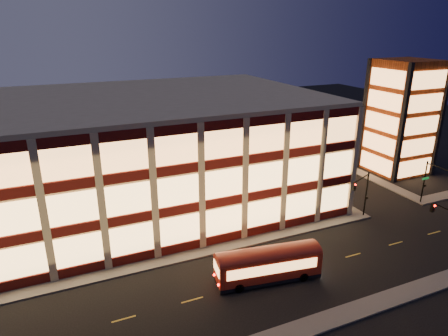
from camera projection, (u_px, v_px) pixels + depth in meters
name	position (u px, v px, depth m)	size (l,w,h in m)	color
ground	(191.00, 260.00, 41.18)	(200.00, 200.00, 0.00)	black
sidewalk_office_south	(160.00, 261.00, 40.88)	(54.00, 2.00, 0.15)	#514F4C
sidewalk_office_east	(290.00, 175.00, 64.54)	(2.00, 30.00, 0.15)	#514F4C
sidewalk_tower_west	(345.00, 166.00, 68.73)	(2.00, 30.00, 0.15)	#514F4C
office_building	(125.00, 152.00, 52.19)	(50.45, 30.45, 14.50)	tan
stair_tower	(401.00, 118.00, 63.63)	(8.60, 8.60, 18.00)	#8C3814
traffic_signal_far	(362.00, 189.00, 48.45)	(3.79, 1.87, 6.00)	black
traffic_signal_right	(434.00, 178.00, 52.00)	(1.20, 4.37, 6.00)	black
trolley_bus	(268.00, 263.00, 37.48)	(10.22, 3.95, 3.37)	maroon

